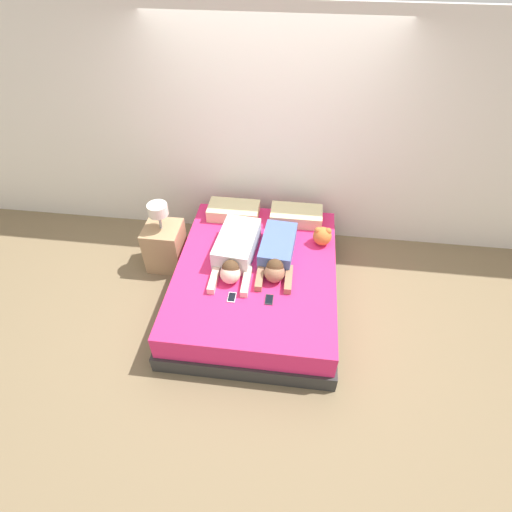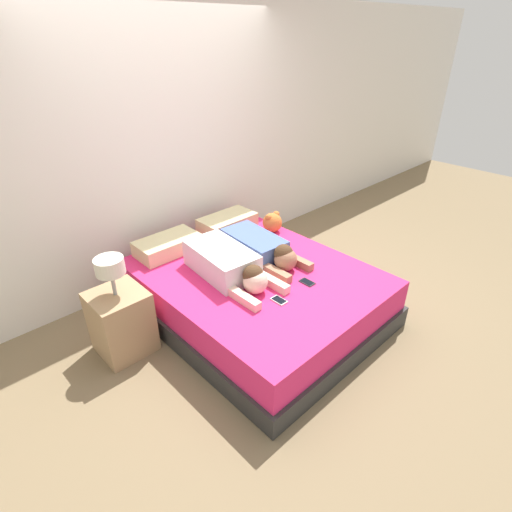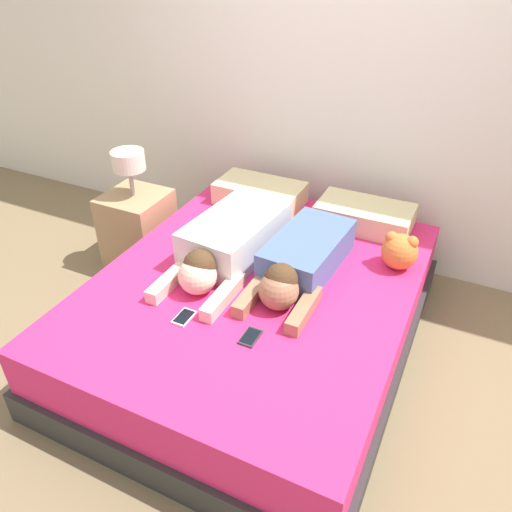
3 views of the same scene
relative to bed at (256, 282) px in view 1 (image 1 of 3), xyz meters
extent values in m
plane|color=#7F6B4C|center=(0.00, 0.00, -0.22)|extent=(12.00, 12.00, 0.00)
cube|color=white|center=(0.00, 1.20, 1.08)|extent=(12.00, 0.06, 2.60)
cube|color=#2D2D2D|center=(0.00, 0.00, -0.13)|extent=(1.69, 2.09, 0.18)
cube|color=#E5286B|center=(0.00, 0.00, 0.10)|extent=(1.63, 2.03, 0.27)
cube|color=beige|center=(-0.37, 0.82, 0.30)|extent=(0.59, 0.33, 0.14)
cube|color=beige|center=(0.37, 0.82, 0.30)|extent=(0.59, 0.33, 0.14)
cube|color=silver|center=(-0.22, 0.20, 0.35)|extent=(0.44, 0.70, 0.23)
sphere|color=beige|center=(-0.22, -0.23, 0.33)|extent=(0.20, 0.20, 0.20)
sphere|color=#4C331E|center=(-0.22, -0.20, 0.38)|extent=(0.17, 0.17, 0.17)
cube|color=beige|center=(-0.38, -0.25, 0.27)|extent=(0.07, 0.37, 0.07)
cube|color=beige|center=(-0.06, -0.25, 0.27)|extent=(0.07, 0.37, 0.07)
cube|color=#4C66A5|center=(0.20, 0.24, 0.33)|extent=(0.37, 0.64, 0.19)
sphere|color=#A37051|center=(0.20, -0.16, 0.33)|extent=(0.20, 0.20, 0.20)
sphere|color=#4C331E|center=(0.20, -0.13, 0.38)|extent=(0.17, 0.17, 0.17)
cube|color=#A37051|center=(0.06, -0.17, 0.27)|extent=(0.07, 0.34, 0.07)
cube|color=#A37051|center=(0.34, -0.17, 0.27)|extent=(0.07, 0.34, 0.07)
cube|color=silver|center=(-0.18, -0.45, 0.24)|extent=(0.07, 0.13, 0.01)
cube|color=black|center=(-0.18, -0.45, 0.24)|extent=(0.06, 0.11, 0.00)
cube|color=#2D2D33|center=(0.18, -0.43, 0.24)|extent=(0.07, 0.13, 0.01)
cube|color=black|center=(0.18, -0.43, 0.24)|extent=(0.06, 0.11, 0.00)
sphere|color=orange|center=(0.66, 0.45, 0.33)|extent=(0.20, 0.20, 0.20)
sphere|color=orange|center=(0.61, 0.45, 0.41)|extent=(0.07, 0.07, 0.07)
sphere|color=orange|center=(0.72, 0.45, 0.41)|extent=(0.07, 0.07, 0.07)
cube|color=tan|center=(-1.11, 0.39, 0.05)|extent=(0.41, 0.41, 0.54)
cylinder|color=#999999|center=(-1.11, 0.39, 0.41)|extent=(0.03, 0.03, 0.19)
cylinder|color=silver|center=(-1.11, 0.39, 0.57)|extent=(0.22, 0.22, 0.12)
camera|label=1|loc=(0.36, -2.90, 3.11)|focal=28.00mm
camera|label=2|loc=(-2.05, -2.15, 2.08)|focal=28.00mm
camera|label=3|loc=(0.95, -1.97, 1.84)|focal=35.00mm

